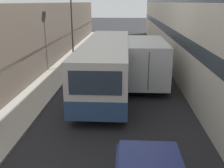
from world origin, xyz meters
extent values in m
plane|color=#232326|center=(0.00, 15.00, 0.00)|extent=(150.00, 150.00, 0.00)
cube|color=#9E998E|center=(-4.42, 15.00, 0.05)|extent=(2.02, 60.00, 0.10)
cube|color=#51473D|center=(-6.63, 15.00, 2.53)|extent=(2.40, 60.00, 5.07)
cube|color=black|center=(-5.97, 15.00, 1.01)|extent=(1.08, 60.00, 2.03)
cube|color=#333D47|center=(4.55, 15.00, 2.90)|extent=(1.08, 60.00, 0.70)
cube|color=silver|center=(-0.54, 14.58, 1.66)|extent=(2.60, 11.71, 2.47)
cube|color=#2D4C7A|center=(-0.54, 14.58, 0.86)|extent=(2.62, 11.73, 0.87)
cube|color=#2D3847|center=(-0.54, 14.58, 2.03)|extent=(2.63, 10.77, 0.79)
cube|color=#2D3847|center=(-0.54, 8.71, 2.09)|extent=(2.13, 0.04, 0.99)
cylinder|color=black|center=(-1.68, 18.21, 0.50)|extent=(0.24, 1.00, 1.00)
cylinder|color=black|center=(0.60, 18.21, 0.50)|extent=(0.24, 1.00, 1.00)
cylinder|color=black|center=(-1.68, 10.95, 0.50)|extent=(0.24, 1.00, 1.00)
cylinder|color=black|center=(0.60, 10.95, 0.50)|extent=(0.24, 1.00, 1.00)
cube|color=silver|center=(1.86, 19.14, 1.32)|extent=(2.39, 2.17, 1.82)
cube|color=silver|center=(1.86, 15.27, 1.63)|extent=(2.49, 5.57, 2.44)
cube|color=#4C4C4C|center=(1.86, 12.48, 1.63)|extent=(0.05, 0.02, 2.07)
cylinder|color=black|center=(0.74, 19.14, 0.48)|extent=(0.22, 0.96, 0.96)
cylinder|color=black|center=(2.98, 19.14, 0.48)|extent=(0.22, 0.96, 0.96)
cylinder|color=black|center=(0.74, 13.74, 0.48)|extent=(0.22, 0.96, 0.96)
cylinder|color=black|center=(2.98, 13.74, 0.48)|extent=(0.22, 0.96, 0.96)
cube|color=navy|center=(-1.71, 24.93, 1.11)|extent=(1.84, 4.76, 1.71)
cube|color=#2D3847|center=(-1.71, 26.96, 1.41)|extent=(1.47, 0.04, 0.60)
cylinder|color=black|center=(-2.53, 26.32, 0.32)|extent=(0.16, 0.64, 0.64)
cylinder|color=black|center=(-0.88, 26.32, 0.32)|extent=(0.16, 0.64, 0.64)
cylinder|color=black|center=(-2.53, 23.55, 0.32)|extent=(0.16, 0.64, 0.64)
cylinder|color=black|center=(-0.88, 23.55, 0.32)|extent=(0.16, 0.64, 0.64)
cylinder|color=#38383D|center=(-3.66, 19.81, 3.20)|extent=(0.12, 0.12, 6.19)
camera|label=1|loc=(0.67, -1.06, 5.15)|focal=42.00mm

